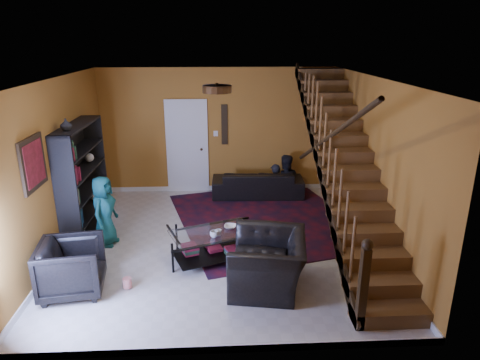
# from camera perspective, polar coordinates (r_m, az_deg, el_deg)

# --- Properties ---
(floor) EXTENTS (5.50, 5.50, 0.00)m
(floor) POSITION_cam_1_polar(r_m,az_deg,el_deg) (7.55, -2.73, -8.37)
(floor) COLOR beige
(floor) RESTS_ON ground
(room) EXTENTS (5.50, 5.50, 5.50)m
(room) POSITION_cam_1_polar(r_m,az_deg,el_deg) (8.84, -11.48, -4.22)
(room) COLOR #A76B25
(room) RESTS_ON ground
(staircase) EXTENTS (0.95, 5.02, 3.18)m
(staircase) POSITION_cam_1_polar(r_m,az_deg,el_deg) (7.34, 13.91, 2.04)
(staircase) COLOR brown
(staircase) RESTS_ON floor
(bookshelf) EXTENTS (0.35, 1.80, 2.00)m
(bookshelf) POSITION_cam_1_polar(r_m,az_deg,el_deg) (8.10, -20.14, -0.24)
(bookshelf) COLOR black
(bookshelf) RESTS_ON floor
(door) EXTENTS (0.82, 0.05, 2.05)m
(door) POSITION_cam_1_polar(r_m,az_deg,el_deg) (9.78, -7.04, 4.26)
(door) COLOR silver
(door) RESTS_ON floor
(framed_picture) EXTENTS (0.04, 0.74, 0.74)m
(framed_picture) POSITION_cam_1_polar(r_m,az_deg,el_deg) (6.59, -25.88, 2.01)
(framed_picture) COLOR maroon
(framed_picture) RESTS_ON room
(wall_hanging) EXTENTS (0.14, 0.03, 0.90)m
(wall_hanging) POSITION_cam_1_polar(r_m,az_deg,el_deg) (9.65, -2.08, 7.38)
(wall_hanging) COLOR black
(wall_hanging) RESTS_ON room
(ceiling_fixture) EXTENTS (0.40, 0.40, 0.10)m
(ceiling_fixture) POSITION_cam_1_polar(r_m,az_deg,el_deg) (5.97, -3.08, 12.03)
(ceiling_fixture) COLOR #3F2814
(ceiling_fixture) RESTS_ON room
(rug) EXTENTS (4.01, 4.34, 0.02)m
(rug) POSITION_cam_1_polar(r_m,az_deg,el_deg) (8.47, 3.37, -5.19)
(rug) COLOR #4E0E19
(rug) RESTS_ON floor
(sofa) EXTENTS (2.05, 0.87, 0.59)m
(sofa) POSITION_cam_1_polar(r_m,az_deg,el_deg) (9.60, 2.37, -0.44)
(sofa) COLOR black
(sofa) RESTS_ON floor
(armchair_left) EXTENTS (0.95, 0.93, 0.77)m
(armchair_left) POSITION_cam_1_polar(r_m,az_deg,el_deg) (6.48, -21.49, -10.78)
(armchair_left) COLOR black
(armchair_left) RESTS_ON floor
(armchair_right) EXTENTS (1.21, 1.34, 0.77)m
(armchair_right) POSITION_cam_1_polar(r_m,az_deg,el_deg) (6.19, 3.75, -10.85)
(armchair_right) COLOR black
(armchair_right) RESTS_ON floor
(person_adult_a) EXTENTS (0.43, 0.28, 1.18)m
(person_adult_a) POSITION_cam_1_polar(r_m,az_deg,el_deg) (9.74, 4.63, -1.18)
(person_adult_a) COLOR black
(person_adult_a) RESTS_ON sofa
(person_adult_b) EXTENTS (0.70, 0.56, 1.39)m
(person_adult_b) POSITION_cam_1_polar(r_m,az_deg,el_deg) (9.74, 5.96, -0.57)
(person_adult_b) COLOR black
(person_adult_b) RESTS_ON sofa
(person_child) EXTENTS (0.52, 0.68, 1.23)m
(person_child) POSITION_cam_1_polar(r_m,az_deg,el_deg) (7.61, -17.68, -3.96)
(person_child) COLOR #175658
(person_child) RESTS_ON armchair_left
(coffee_table) EXTENTS (1.47, 1.16, 0.49)m
(coffee_table) POSITION_cam_1_polar(r_m,az_deg,el_deg) (6.89, -3.57, -8.52)
(coffee_table) COLOR black
(coffee_table) RESTS_ON floor
(cup_a) EXTENTS (0.17, 0.17, 0.10)m
(cup_a) POSITION_cam_1_polar(r_m,az_deg,el_deg) (6.62, -3.46, -7.22)
(cup_a) COLOR #999999
(cup_a) RESTS_ON coffee_table
(cup_b) EXTENTS (0.12, 0.12, 0.10)m
(cup_b) POSITION_cam_1_polar(r_m,az_deg,el_deg) (6.67, -2.91, -7.04)
(cup_b) COLOR #999999
(cup_b) RESTS_ON coffee_table
(bowl) EXTENTS (0.24, 0.24, 0.05)m
(bowl) POSITION_cam_1_polar(r_m,az_deg,el_deg) (6.92, -1.31, -6.24)
(bowl) COLOR #999999
(bowl) RESTS_ON coffee_table
(vase) EXTENTS (0.18, 0.18, 0.19)m
(vase) POSITION_cam_1_polar(r_m,az_deg,el_deg) (7.37, -22.19, 6.86)
(vase) COLOR #999999
(vase) RESTS_ON bookshelf
(popcorn_bucket) EXTENTS (0.15, 0.15, 0.14)m
(popcorn_bucket) POSITION_cam_1_polar(r_m,az_deg,el_deg) (6.46, -14.79, -13.10)
(popcorn_bucket) COLOR red
(popcorn_bucket) RESTS_ON rug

